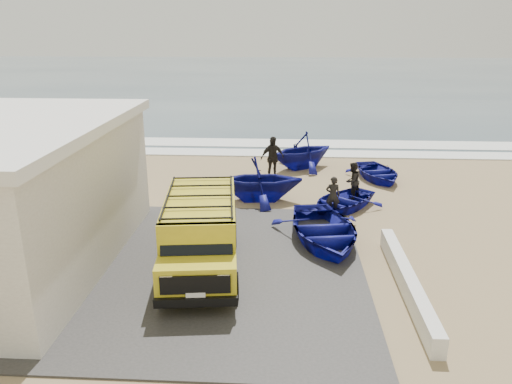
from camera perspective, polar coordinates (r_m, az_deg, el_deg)
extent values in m
plane|color=#998059|center=(16.74, -2.53, -5.61)|extent=(160.00, 160.00, 0.00)
cube|color=#3B3836|center=(15.28, -10.85, -8.32)|extent=(12.00, 10.00, 0.05)
cube|color=#385166|center=(71.54, 2.02, 13.06)|extent=(180.00, 88.00, 0.01)
cube|color=white|center=(28.08, -0.11, 4.51)|extent=(180.00, 1.60, 0.06)
cube|color=white|center=(30.51, 0.17, 5.62)|extent=(180.00, 2.20, 0.04)
cube|color=black|center=(16.14, -15.50, 2.61)|extent=(0.08, 0.70, 0.90)
cube|color=silver|center=(14.26, 16.90, -9.76)|extent=(0.35, 6.00, 0.55)
cube|color=gold|center=(14.81, -6.31, -3.83)|extent=(2.44, 4.29, 1.73)
cube|color=gold|center=(12.70, -6.80, -9.81)|extent=(2.09, 1.16, 0.95)
cube|color=black|center=(12.78, -6.82, -5.44)|extent=(1.86, 0.56, 0.75)
cube|color=black|center=(12.22, -6.96, -10.47)|extent=(1.69, 0.27, 0.47)
cube|color=black|center=(12.42, -6.88, -12.36)|extent=(2.04, 0.38, 0.23)
cube|color=black|center=(14.43, -6.45, -0.42)|extent=(2.31, 3.97, 0.06)
cylinder|color=black|center=(13.39, -10.69, -10.74)|extent=(0.31, 0.76, 0.74)
cylinder|color=black|center=(16.29, -9.30, -5.14)|extent=(0.31, 0.76, 0.74)
cylinder|color=black|center=(13.27, -2.52, -10.69)|extent=(0.31, 0.76, 0.74)
cylinder|color=black|center=(16.19, -2.68, -5.06)|extent=(0.31, 0.76, 0.74)
imported|color=navy|center=(16.60, 7.74, -4.29)|extent=(3.78, 4.80, 0.90)
imported|color=navy|center=(19.69, 9.74, -1.00)|extent=(3.99, 4.10, 0.69)
imported|color=navy|center=(20.22, 0.40, 1.49)|extent=(3.68, 3.24, 1.83)
imported|color=navy|center=(23.84, 13.75, 2.19)|extent=(3.07, 3.80, 0.69)
imported|color=navy|center=(25.03, 5.27, 4.78)|extent=(4.59, 4.47, 1.84)
imported|color=black|center=(18.99, 8.78, -0.40)|extent=(0.55, 0.37, 1.50)
imported|color=black|center=(20.81, 10.93, 1.26)|extent=(0.94, 0.96, 1.56)
imported|color=black|center=(23.14, 1.88, 3.92)|extent=(1.27, 0.97, 2.01)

